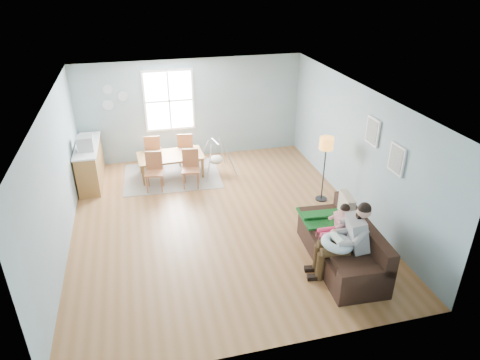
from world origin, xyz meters
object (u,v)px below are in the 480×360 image
object	(u,v)px
storage_cube	(376,264)
chair_se	(191,166)
father	(347,238)
chair_ne	(186,147)
counter	(90,163)
floor_lamp	(326,149)
toddler	(338,222)
monitor	(85,143)
baby_swing	(216,159)
chair_nw	(153,149)
chair_sw	(154,169)
sofa	(344,248)
dining_table	(171,166)

from	to	relation	value
storage_cube	chair_se	world-z (taller)	chair_se
father	chair_ne	world-z (taller)	father
chair_ne	counter	bearing A→B (deg)	-170.12
floor_lamp	counter	size ratio (longest dim) A/B	0.85
father	toddler	size ratio (longest dim) A/B	1.61
monitor	father	bearing A→B (deg)	-44.73
monitor	baby_swing	distance (m)	3.17
chair_nw	chair_ne	size ratio (longest dim) A/B	1.01
storage_cube	chair_sw	size ratio (longest dim) A/B	0.51
chair_se	chair_ne	xyz separation A→B (m)	(0.03, 1.18, 0.01)
sofa	chair_se	bearing A→B (deg)	121.26
storage_cube	chair_nw	bearing A→B (deg)	122.74
storage_cube	dining_table	world-z (taller)	dining_table
chair_se	monitor	xyz separation A→B (m)	(-2.35, 0.42, 0.65)
father	monitor	world-z (taller)	father
sofa	counter	distance (m)	6.39
father	chair_ne	xyz separation A→B (m)	(-2.05, 5.15, -0.23)
father	toddler	bearing A→B (deg)	80.68
chair_sw	monitor	size ratio (longest dim) A/B	2.52
chair_nw	baby_swing	xyz separation A→B (m)	(1.54, -0.71, -0.14)
chair_sw	chair_nw	size ratio (longest dim) A/B	0.99
monitor	chair_sw	bearing A→B (deg)	-14.22
toddler	baby_swing	size ratio (longest dim) A/B	0.88
toddler	chair_sw	world-z (taller)	toddler
dining_table	chair_se	bearing A→B (deg)	-58.84
floor_lamp	chair_se	distance (m)	3.23
floor_lamp	dining_table	size ratio (longest dim) A/B	0.94
toddler	storage_cube	xyz separation A→B (m)	(0.46, -0.67, -0.50)
toddler	floor_lamp	size ratio (longest dim) A/B	0.58
father	chair_ne	bearing A→B (deg)	111.68
father	counter	distance (m)	6.50
chair_nw	dining_table	bearing A→B (deg)	-56.34
toddler	counter	distance (m)	6.20
storage_cube	monitor	distance (m)	6.82
floor_lamp	monitor	bearing A→B (deg)	160.16
storage_cube	chair_ne	xyz separation A→B (m)	(-2.59, 5.32, 0.29)
floor_lamp	chair_ne	distance (m)	3.88
counter	baby_swing	world-z (taller)	counter
toddler	chair_nw	distance (m)	5.56
chair_nw	chair_ne	xyz separation A→B (m)	(0.85, -0.04, -0.00)
sofa	floor_lamp	xyz separation A→B (m)	(0.56, 2.24, 0.96)
chair_se	chair_ne	world-z (taller)	chair_ne
floor_lamp	chair_ne	xyz separation A→B (m)	(-2.76, 2.62, -0.74)
chair_se	chair_ne	size ratio (longest dim) A/B	0.99
floor_lamp	chair_sw	xyz separation A→B (m)	(-3.66, 1.48, -0.74)
father	chair_sw	distance (m)	4.99
baby_swing	toddler	bearing A→B (deg)	-70.00
father	baby_swing	distance (m)	4.70
father	counter	bearing A→B (deg)	133.18
dining_table	chair_se	distance (m)	0.77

